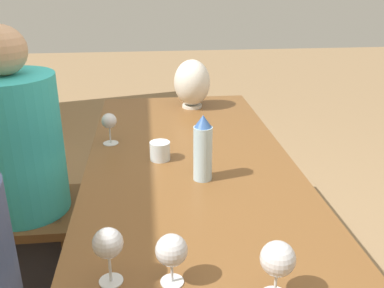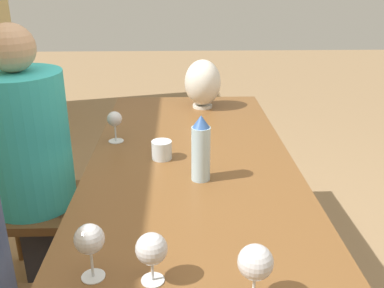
{
  "view_description": "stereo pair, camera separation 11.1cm",
  "coord_description": "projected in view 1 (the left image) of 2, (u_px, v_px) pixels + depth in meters",
  "views": [
    {
      "loc": [
        -1.33,
        0.16,
        1.46
      ],
      "look_at": [
        0.16,
        0.0,
        0.85
      ],
      "focal_mm": 40.0,
      "sensor_mm": 36.0,
      "label": 1
    },
    {
      "loc": [
        -1.34,
        0.05,
        1.46
      ],
      "look_at": [
        0.16,
        0.0,
        0.85
      ],
      "focal_mm": 40.0,
      "sensor_mm": 36.0,
      "label": 2
    }
  ],
  "objects": [
    {
      "name": "vase",
      "position": [
        192.0,
        83.0,
        2.34
      ],
      "size": [
        0.2,
        0.2,
        0.27
      ],
      "color": "silver",
      "rests_on": "dining_table"
    },
    {
      "name": "water_tumbler",
      "position": [
        160.0,
        151.0,
        1.72
      ],
      "size": [
        0.08,
        0.08,
        0.08
      ],
      "color": "silver",
      "rests_on": "dining_table"
    },
    {
      "name": "wine_glass_0",
      "position": [
        171.0,
        251.0,
        1.02
      ],
      "size": [
        0.08,
        0.08,
        0.13
      ],
      "color": "silver",
      "rests_on": "dining_table"
    },
    {
      "name": "dining_table",
      "position": [
        197.0,
        206.0,
        1.54
      ],
      "size": [
        2.31,
        0.82,
        0.75
      ],
      "color": "brown",
      "rests_on": "ground_plane"
    },
    {
      "name": "wine_glass_3",
      "position": [
        278.0,
        260.0,
        0.97
      ],
      "size": [
        0.08,
        0.08,
        0.15
      ],
      "color": "silver",
      "rests_on": "dining_table"
    },
    {
      "name": "water_bottle",
      "position": [
        203.0,
        149.0,
        1.53
      ],
      "size": [
        0.07,
        0.07,
        0.25
      ],
      "color": "silver",
      "rests_on": "dining_table"
    },
    {
      "name": "person_far",
      "position": [
        24.0,
        166.0,
        1.85
      ],
      "size": [
        0.38,
        0.38,
        1.27
      ],
      "color": "#2D2D38",
      "rests_on": "ground_plane"
    },
    {
      "name": "chair_far",
      "position": [
        11.0,
        203.0,
        1.91
      ],
      "size": [
        0.44,
        0.44,
        0.9
      ],
      "color": "brown",
      "rests_on": "ground_plane"
    },
    {
      "name": "wine_glass_1",
      "position": [
        109.0,
        122.0,
        1.85
      ],
      "size": [
        0.07,
        0.07,
        0.14
      ],
      "color": "silver",
      "rests_on": "dining_table"
    },
    {
      "name": "wine_glass_4",
      "position": [
        108.0,
        244.0,
        1.01
      ],
      "size": [
        0.07,
        0.07,
        0.15
      ],
      "color": "silver",
      "rests_on": "dining_table"
    }
  ]
}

